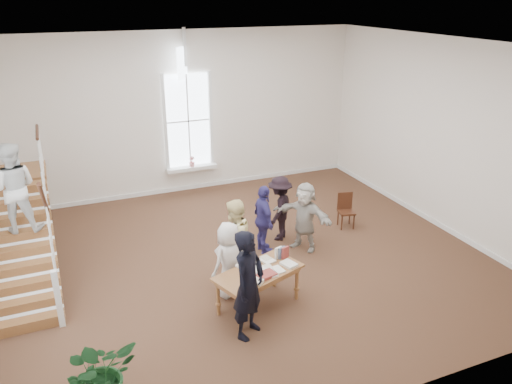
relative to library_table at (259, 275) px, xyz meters
name	(u,v)px	position (x,y,z in m)	size (l,w,h in m)	color
ground	(247,258)	(0.47, 1.75, -0.67)	(10.00, 10.00, 0.00)	#442F1A
room_shell	(192,177)	(0.47, 6.14, -0.27)	(10.49, 10.00, 10.00)	white
staircase	(18,209)	(-3.87, 2.50, 0.95)	(1.10, 4.10, 2.92)	brown
library_table	(259,275)	(0.00, 0.00, 0.00)	(1.78, 1.29, 0.81)	brown
police_officer	(249,285)	(-0.46, -0.64, 0.29)	(0.70, 0.46, 1.93)	black
elderly_woman	(229,260)	(-0.36, 0.61, 0.08)	(0.73, 0.48, 1.50)	silver
person_yellow	(235,241)	(-0.06, 1.11, 0.18)	(0.83, 0.64, 1.70)	#F8E39B
woman_cluster_a	(264,220)	(0.92, 1.90, 0.11)	(0.92, 0.38, 1.57)	navy
woman_cluster_b	(280,208)	(1.52, 2.35, 0.10)	(1.00, 0.57, 1.54)	black
woman_cluster_c	(304,216)	(1.82, 1.70, 0.12)	(1.46, 0.47, 1.58)	#BDB7AA
floor_plant	(101,375)	(-2.93, -1.35, -0.12)	(0.98, 0.85, 1.09)	#123916
side_chair	(346,208)	(3.30, 2.33, -0.20)	(0.45, 0.45, 0.86)	#35170E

